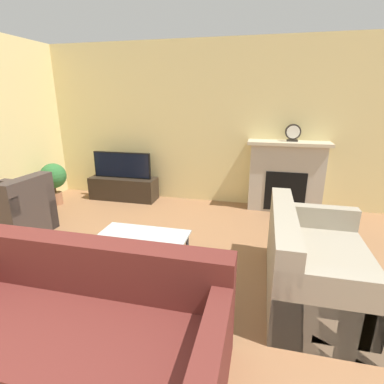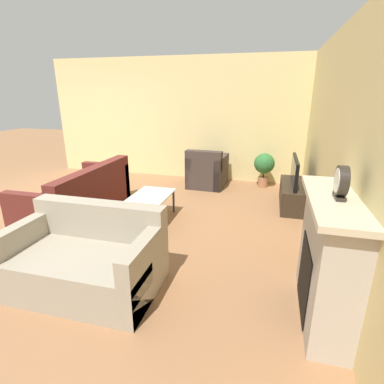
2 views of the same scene
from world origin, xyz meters
name	(u,v)px [view 1 (image 1 of 2)]	position (x,y,z in m)	size (l,w,h in m)	color
wall_back	(189,124)	(0.00, 4.48, 1.35)	(8.11, 0.06, 2.70)	beige
fireplace	(286,175)	(1.67, 4.29, 0.60)	(1.27, 0.39, 1.14)	#B2A899
tv_stand	(124,188)	(-1.17, 4.17, 0.20)	(1.22, 0.40, 0.41)	#2D2319
tv	(122,165)	(-1.17, 4.17, 0.64)	(1.07, 0.06, 0.46)	black
couch_sectional	(78,333)	(0.15, 0.76, 0.29)	(2.02, 0.92, 0.82)	#5B231E
couch_loveseat	(314,267)	(1.82, 1.99, 0.29)	(0.92, 1.50, 0.82)	#9E937F
armchair_by_window	(14,213)	(-1.95, 2.45, 0.30)	(0.90, 0.79, 0.82)	#3D332D
coffee_table	(141,241)	(0.10, 1.98, 0.37)	(0.95, 0.57, 0.41)	#333338
potted_plant	(54,178)	(-2.20, 3.63, 0.47)	(0.43, 0.43, 0.73)	#AD704C
mantel_clock	(293,132)	(1.71, 4.29, 1.28)	(0.24, 0.07, 0.27)	#28231E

